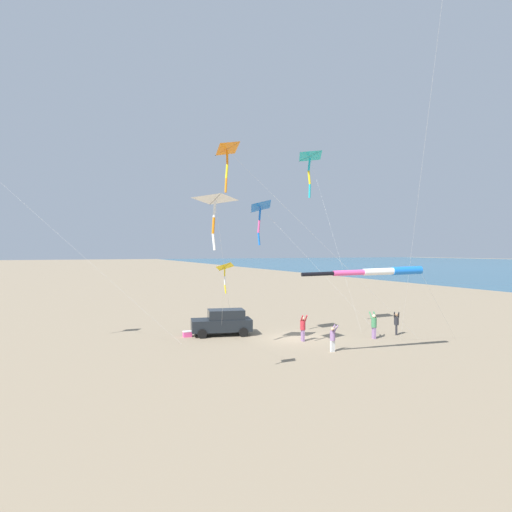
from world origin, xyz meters
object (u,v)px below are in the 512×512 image
Objects in this scene: cooler_box at (187,334)px; kite_delta_long_streamer_left at (215,199)px; person_adult_flyer at (396,322)px; kite_delta_checkered_midright at (227,149)px; parked_car at (223,322)px; person_bystander_far at (374,324)px; kite_delta_green_low_center at (310,156)px; kite_delta_black_fish_shape at (224,268)px; person_child_grey_jacket at (333,337)px; kite_windsock_rainbow_low_near at (381,272)px; person_child_green_jacket at (303,327)px; kite_delta_purple_drifting at (260,207)px.

cooler_box is 0.07× the size of kite_delta_long_streamer_left.
kite_delta_checkered_midright reaches higher than person_adult_flyer.
person_adult_flyer is (-11.60, 4.98, -0.02)m from parked_car.
person_bystander_far is at bearing 149.79° from parked_car.
kite_delta_green_low_center is 14.77m from kite_delta_black_fish_shape.
cooler_box is 10.52m from kite_delta_long_streamer_left.
kite_delta_long_streamer_left reaches higher than person_child_grey_jacket.
person_bystander_far is (-9.25, 5.39, 0.06)m from parked_car.
kite_windsock_rainbow_low_near is 1.35× the size of kite_delta_long_streamer_left.
person_bystander_far is at bearing 153.94° from cooler_box.
kite_delta_green_low_center reaches higher than cooler_box.
cooler_box is at bearing -26.06° from person_bystander_far.
person_child_green_jacket is at bearing 135.91° from parked_car.
kite_delta_green_low_center is at bearing -129.13° from person_child_green_jacket.
kite_delta_checkered_midright is at bearing 33.63° from kite_delta_green_low_center.
cooler_box is at bearing -33.61° from person_child_green_jacket.
kite_delta_purple_drifting is at bearing -27.21° from person_child_green_jacket.
cooler_box is 0.05× the size of kite_delta_green_low_center.
cooler_box is at bearing -87.16° from kite_delta_long_streamer_left.
kite_delta_long_streamer_left is at bearing 21.31° from kite_delta_green_low_center.
kite_delta_green_low_center reaches higher than kite_delta_long_streamer_left.
person_bystander_far is at bearing 161.26° from kite_delta_purple_drifting.
kite_delta_checkered_midright is at bearing 10.41° from person_adult_flyer.
kite_delta_long_streamer_left is at bearing -92.52° from kite_delta_checkered_midright.
kite_delta_black_fish_shape is (12.62, 4.73, 4.30)m from person_bystander_far.
parked_car is 10.70m from person_bystander_far.
cooler_box is at bearing -94.68° from kite_delta_black_fish_shape.
parked_car is 0.48× the size of kite_delta_purple_drifting.
kite_delta_long_streamer_left reaches higher than person_bystander_far.
person_child_grey_jacket is at bearing 24.02° from person_bystander_far.
person_adult_flyer is 0.92× the size of person_bystander_far.
kite_delta_green_low_center is (-1.69, -5.63, 12.20)m from person_child_grey_jacket.
cooler_box is 13.12m from person_bystander_far.
person_bystander_far is 6.42m from kite_windsock_rainbow_low_near.
person_bystander_far is (-4.81, -2.14, 0.13)m from person_child_grey_jacket.
kite_delta_black_fish_shape is at bearing 3.09° from kite_windsock_rainbow_low_near.
kite_delta_checkered_midright is (2.35, 7.54, 10.63)m from parked_car.
person_adult_flyer is 1.05× the size of person_child_grey_jacket.
person_child_grey_jacket is at bearing -179.89° from kite_delta_checkered_midright.
kite_delta_black_fish_shape is (9.72, 0.53, 0.40)m from kite_windsock_rainbow_low_near.
kite_delta_green_low_center is at bearing -158.69° from kite_delta_long_streamer_left.
kite_windsock_rainbow_low_near is (5.26, 4.61, 3.98)m from person_adult_flyer.
kite_delta_green_low_center is at bearing -106.71° from person_child_grey_jacket.
person_child_green_jacket is 0.16× the size of kite_delta_black_fish_shape.
person_child_green_jacket is 8.63m from kite_delta_purple_drifting.
kite_windsock_rainbow_low_near is (-8.86, 9.95, 4.70)m from cooler_box.
person_child_green_jacket is 7.01m from kite_windsock_rainbow_low_near.
kite_delta_long_streamer_left is at bearing 0.78° from person_adult_flyer.
kite_delta_black_fish_shape is at bearing 18.91° from person_adult_flyer.
kite_delta_checkered_midright is (-1.03, -2.57, 6.26)m from kite_delta_black_fish_shape.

